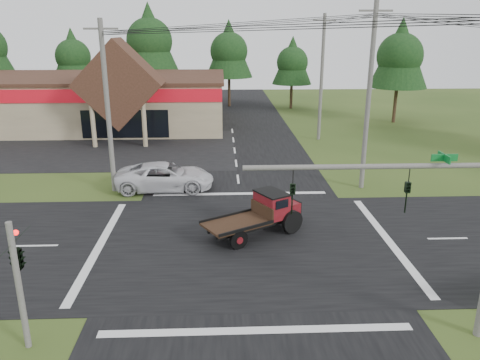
{
  "coord_description": "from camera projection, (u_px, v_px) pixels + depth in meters",
  "views": [
    {
      "loc": [
        -1.11,
        -20.63,
        9.89
      ],
      "look_at": [
        -0.15,
        3.08,
        2.2
      ],
      "focal_mm": 35.0,
      "sensor_mm": 36.0,
      "label": 1
    }
  ],
  "objects": [
    {
      "name": "traffic_signal_mast",
      "position": [
        447.0,
        215.0,
        14.44
      ],
      "size": [
        8.12,
        0.24,
        7.0
      ],
      "color": "#595651",
      "rests_on": "ground"
    },
    {
      "name": "white_pickup",
      "position": [
        165.0,
        177.0,
        29.97
      ],
      "size": [
        6.28,
        3.02,
        1.72
      ],
      "primitive_type": "imported",
      "rotation": [
        0.0,
        0.0,
        1.6
      ],
      "color": "silver",
      "rests_on": "ground"
    },
    {
      "name": "road_ns",
      "position": [
        246.0,
        242.0,
        22.7
      ],
      "size": [
        12.0,
        120.0,
        0.02
      ],
      "primitive_type": "cube",
      "color": "black",
      "rests_on": "ground"
    },
    {
      "name": "ground",
      "position": [
        246.0,
        242.0,
        22.71
      ],
      "size": [
        120.0,
        120.0,
        0.0
      ],
      "primitive_type": "plane",
      "color": "#304719",
      "rests_on": "ground"
    },
    {
      "name": "tree_row_e",
      "position": [
        292.0,
        61.0,
        59.18
      ],
      "size": [
        5.04,
        5.04,
        9.09
      ],
      "color": "#332316",
      "rests_on": "ground"
    },
    {
      "name": "utility_pole_ne",
      "position": [
        369.0,
        97.0,
        28.8
      ],
      "size": [
        2.0,
        0.3,
        11.5
      ],
      "color": "#595651",
      "rests_on": "ground"
    },
    {
      "name": "tree_row_d",
      "position": [
        229.0,
        49.0,
        60.35
      ],
      "size": [
        6.16,
        6.16,
        11.11
      ],
      "color": "#332316",
      "rests_on": "ground"
    },
    {
      "name": "traffic_signal_corner",
      "position": [
        15.0,
        246.0,
        14.37
      ],
      "size": [
        0.53,
        2.48,
        4.4
      ],
      "color": "#595651",
      "rests_on": "ground"
    },
    {
      "name": "tree_row_b",
      "position": [
        73.0,
        55.0,
        59.79
      ],
      "size": [
        5.6,
        5.6,
        10.1
      ],
      "color": "#332316",
      "rests_on": "ground"
    },
    {
      "name": "tree_row_c",
      "position": [
        149.0,
        39.0,
        58.6
      ],
      "size": [
        7.28,
        7.28,
        13.13
      ],
      "color": "#332316",
      "rests_on": "ground"
    },
    {
      "name": "utility_pole_n",
      "position": [
        322.0,
        77.0,
        42.16
      ],
      "size": [
        2.0,
        0.3,
        11.2
      ],
      "color": "#595651",
      "rests_on": "ground"
    },
    {
      "name": "road_ew",
      "position": [
        246.0,
        242.0,
        22.7
      ],
      "size": [
        120.0,
        12.0,
        0.02
      ],
      "primitive_type": "cube",
      "color": "black",
      "rests_on": "ground"
    },
    {
      "name": "antique_flatbed_truck",
      "position": [
        255.0,
        215.0,
        23.18
      ],
      "size": [
        5.42,
        4.3,
        2.15
      ],
      "primitive_type": null,
      "rotation": [
        0.0,
        0.0,
        -1.04
      ],
      "color": "#5A0C0E",
      "rests_on": "ground"
    },
    {
      "name": "cvs_building",
      "position": [
        83.0,
        100.0,
        49.35
      ],
      "size": [
        30.4,
        18.2,
        9.19
      ],
      "color": "gray",
      "rests_on": "ground"
    },
    {
      "name": "tree_side_ne",
      "position": [
        400.0,
        54.0,
        49.64
      ],
      "size": [
        6.16,
        6.16,
        11.11
      ],
      "color": "#332316",
      "rests_on": "ground"
    },
    {
      "name": "utility_pole_nw",
      "position": [
        107.0,
        107.0,
        28.34
      ],
      "size": [
        2.0,
        0.3,
        10.5
      ],
      "color": "#595651",
      "rests_on": "ground"
    },
    {
      "name": "parking_apron",
      "position": [
        72.0,
        149.0,
        40.22
      ],
      "size": [
        28.0,
        14.0,
        0.02
      ],
      "primitive_type": "cube",
      "color": "black",
      "rests_on": "ground"
    }
  ]
}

